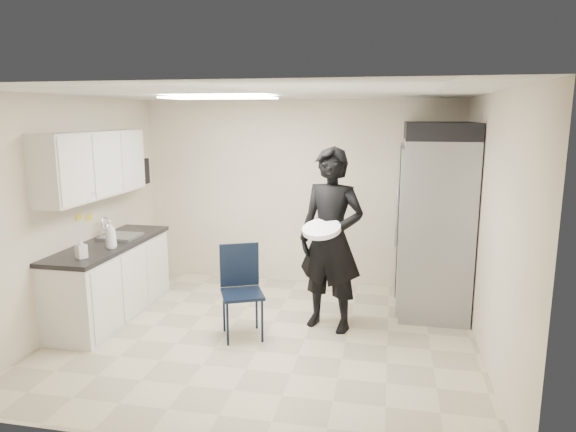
% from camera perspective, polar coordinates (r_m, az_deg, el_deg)
% --- Properties ---
extents(floor, '(4.50, 4.50, 0.00)m').
position_cam_1_polar(floor, '(5.80, -2.51, -13.11)').
color(floor, '#BEB495').
rests_on(floor, ground).
extents(ceiling, '(4.50, 4.50, 0.00)m').
position_cam_1_polar(ceiling, '(5.29, -2.76, 13.50)').
color(ceiling, silver).
rests_on(ceiling, back_wall).
extents(back_wall, '(4.50, 0.00, 4.50)m').
position_cam_1_polar(back_wall, '(7.32, 1.18, 2.65)').
color(back_wall, beige).
rests_on(back_wall, floor).
extents(left_wall, '(0.00, 4.00, 4.00)m').
position_cam_1_polar(left_wall, '(6.32, -22.82, 0.42)').
color(left_wall, beige).
rests_on(left_wall, floor).
extents(right_wall, '(0.00, 4.00, 4.00)m').
position_cam_1_polar(right_wall, '(5.33, 21.57, -1.36)').
color(right_wall, beige).
rests_on(right_wall, floor).
extents(ceiling_panel, '(1.20, 0.60, 0.02)m').
position_cam_1_polar(ceiling_panel, '(5.84, -7.62, 12.90)').
color(ceiling_panel, white).
rests_on(ceiling_panel, ceiling).
extents(lower_counter, '(0.60, 1.90, 0.86)m').
position_cam_1_polar(lower_counter, '(6.53, -19.06, -6.86)').
color(lower_counter, silver).
rests_on(lower_counter, floor).
extents(countertop, '(0.64, 1.95, 0.05)m').
position_cam_1_polar(countertop, '(6.41, -19.32, -2.99)').
color(countertop, black).
rests_on(countertop, lower_counter).
extents(sink, '(0.42, 0.40, 0.14)m').
position_cam_1_polar(sink, '(6.62, -18.07, -2.62)').
color(sink, gray).
rests_on(sink, countertop).
extents(faucet, '(0.02, 0.02, 0.24)m').
position_cam_1_polar(faucet, '(6.68, -19.64, -1.27)').
color(faucet, silver).
rests_on(faucet, countertop).
extents(upper_cabinets, '(0.35, 1.80, 0.75)m').
position_cam_1_polar(upper_cabinets, '(6.33, -20.84, 5.38)').
color(upper_cabinets, silver).
rests_on(upper_cabinets, left_wall).
extents(towel_dispenser, '(0.22, 0.30, 0.35)m').
position_cam_1_polar(towel_dispenser, '(7.37, -16.42, 4.76)').
color(towel_dispenser, black).
rests_on(towel_dispenser, left_wall).
extents(notice_sticker_left, '(0.00, 0.12, 0.07)m').
position_cam_1_polar(notice_sticker_left, '(6.42, -22.22, -0.12)').
color(notice_sticker_left, yellow).
rests_on(notice_sticker_left, left_wall).
extents(notice_sticker_right, '(0.00, 0.12, 0.07)m').
position_cam_1_polar(notice_sticker_right, '(6.59, -21.24, -0.13)').
color(notice_sticker_right, yellow).
rests_on(notice_sticker_right, left_wall).
extents(commercial_fridge, '(0.80, 1.35, 2.10)m').
position_cam_1_polar(commercial_fridge, '(6.56, 15.93, -1.00)').
color(commercial_fridge, gray).
rests_on(commercial_fridge, floor).
extents(fridge_compressor, '(0.80, 1.35, 0.20)m').
position_cam_1_polar(fridge_compressor, '(6.43, 16.47, 9.08)').
color(fridge_compressor, black).
rests_on(fridge_compressor, commercial_fridge).
extents(folding_chair, '(0.57, 0.57, 0.97)m').
position_cam_1_polar(folding_chair, '(5.61, -5.10, -8.65)').
color(folding_chair, black).
rests_on(folding_chair, floor).
extents(man_tuxedo, '(0.87, 0.70, 2.05)m').
position_cam_1_polar(man_tuxedo, '(5.70, 4.80, -2.66)').
color(man_tuxedo, black).
rests_on(man_tuxedo, floor).
extents(bucket_lid, '(0.51, 0.51, 0.05)m').
position_cam_1_polar(bucket_lid, '(5.44, 3.75, -1.47)').
color(bucket_lid, white).
rests_on(bucket_lid, man_tuxedo).
extents(soap_bottle_a, '(0.17, 0.17, 0.32)m').
position_cam_1_polar(soap_bottle_a, '(6.08, -19.11, -1.94)').
color(soap_bottle_a, white).
rests_on(soap_bottle_a, countertop).
extents(soap_bottle_b, '(0.13, 0.14, 0.22)m').
position_cam_1_polar(soap_bottle_b, '(5.78, -22.01, -3.31)').
color(soap_bottle_b, '#B4B5C1').
rests_on(soap_bottle_b, countertop).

